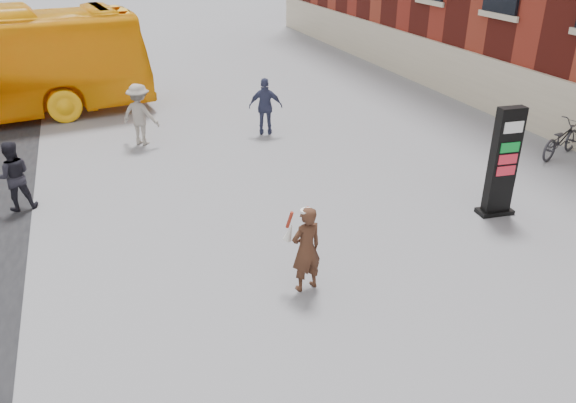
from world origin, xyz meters
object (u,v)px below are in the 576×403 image
object	(u,v)px
pedestrian_a	(13,176)
pedestrian_c	(266,107)
woman	(306,248)
info_pylon	(503,163)
bike_6	(561,139)
pedestrian_b	(140,115)

from	to	relation	value
pedestrian_a	pedestrian_c	world-z (taller)	pedestrian_c
woman	pedestrian_c	size ratio (longest dim) A/B	0.92
info_pylon	bike_6	world-z (taller)	info_pylon
pedestrian_c	bike_6	bearing A→B (deg)	167.14
pedestrian_c	woman	bearing A→B (deg)	96.95
pedestrian_b	info_pylon	bearing A→B (deg)	172.29
pedestrian_c	bike_6	world-z (taller)	pedestrian_c
woman	pedestrian_a	xyz separation A→B (m)	(-4.91, 5.10, -0.01)
woman	pedestrian_a	distance (m)	7.08
woman	pedestrian_a	size ratio (longest dim) A/B	0.99
pedestrian_b	pedestrian_c	distance (m)	3.69
pedestrian_a	pedestrian_b	distance (m)	4.60
info_pylon	pedestrian_b	xyz separation A→B (m)	(-6.78, 7.23, -0.32)
info_pylon	pedestrian_b	distance (m)	9.92
info_pylon	pedestrian_a	xyz separation A→B (m)	(-9.92, 3.86, -0.42)
woman	bike_6	xyz separation A→B (m)	(8.94, 3.51, -0.32)
pedestrian_c	pedestrian_a	bearing A→B (deg)	43.84
pedestrian_b	bike_6	size ratio (longest dim) A/B	0.94
woman	pedestrian_b	xyz separation A→B (m)	(-1.77, 8.47, 0.08)
pedestrian_a	pedestrian_c	size ratio (longest dim) A/B	0.92
woman	bike_6	distance (m)	9.61
info_pylon	pedestrian_b	size ratio (longest dim) A/B	1.37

